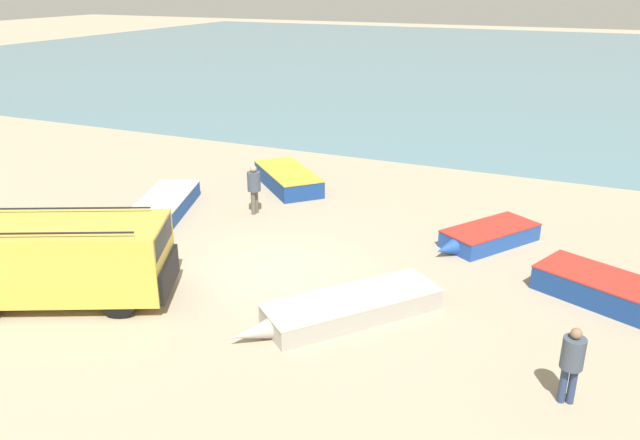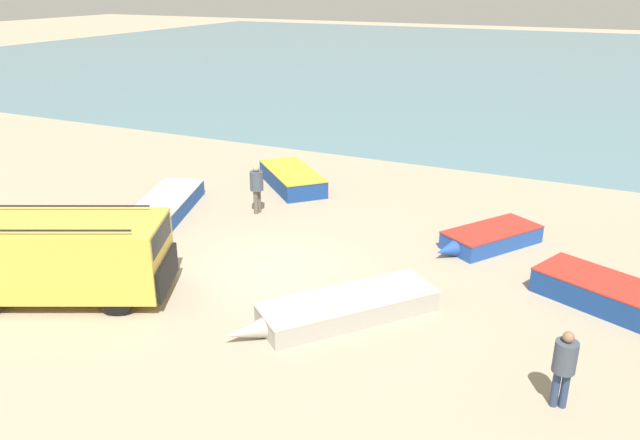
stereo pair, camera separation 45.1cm
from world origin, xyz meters
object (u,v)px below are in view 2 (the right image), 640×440
parked_van (61,256)px  fishing_rowboat_2 (291,177)px  fishing_rowboat_1 (342,308)px  fishing_rowboat_3 (168,204)px  fisherman_0 (564,363)px  fishing_rowboat_0 (489,238)px  fisherman_1 (257,185)px  fishing_rowboat_4 (606,293)px

parked_van → fishing_rowboat_2: bearing=59.7°
fishing_rowboat_1 → parked_van: bearing=-34.3°
fishing_rowboat_3 → parked_van: bearing=175.1°
fishing_rowboat_2 → fisherman_0: fisherman_0 is taller
fishing_rowboat_0 → fishing_rowboat_2: bearing=-74.8°
fishing_rowboat_0 → fisherman_0: 7.69m
fishing_rowboat_0 → fishing_rowboat_3: 10.90m
fishing_rowboat_1 → fisherman_1: size_ratio=2.70×
fishing_rowboat_2 → fishing_rowboat_3: (-2.51, -4.44, -0.05)m
fishing_rowboat_3 → fisherman_0: size_ratio=3.27×
fishing_rowboat_1 → fishing_rowboat_2: fishing_rowboat_2 is taller
fishing_rowboat_0 → fisherman_1: bearing=-52.9°
fisherman_0 → fishing_rowboat_4: bearing=-19.9°
fisherman_1 → fishing_rowboat_0: bearing=8.1°
fishing_rowboat_4 → fisherman_0: bearing=-74.4°
fishing_rowboat_2 → fisherman_1: 3.30m
fishing_rowboat_4 → fisherman_1: size_ratio=2.24×
fishing_rowboat_0 → fishing_rowboat_3: bearing=-47.5°
fishing_rowboat_3 → fisherman_0: bearing=-131.5°
fishing_rowboat_3 → fisherman_0: (13.52, -5.33, 0.69)m
fishing_rowboat_1 → fisherman_0: (5.04, -1.24, 0.71)m
parked_van → fishing_rowboat_2: parked_van is taller
fishing_rowboat_1 → fishing_rowboat_3: size_ratio=0.87×
fishing_rowboat_1 → fishing_rowboat_4: bearing=160.6°
fishing_rowboat_0 → fisherman_0: bearing=54.2°
parked_van → fisherman_0: parked_van is taller
fishing_rowboat_0 → fishing_rowboat_2: size_ratio=0.90×
parked_van → fishing_rowboat_0: (9.10, 7.93, -0.87)m
parked_van → fishing_rowboat_3: size_ratio=1.06×
fishing_rowboat_0 → fishing_rowboat_3: size_ratio=0.68×
fishing_rowboat_3 → fishing_rowboat_1: bearing=-135.8°
fishing_rowboat_0 → fishing_rowboat_4: size_ratio=0.93×
fishing_rowboat_4 → fisherman_0: (-0.61, -4.69, 0.65)m
parked_van → fishing_rowboat_1: parked_van is taller
fishing_rowboat_1 → fisherman_1: bearing=-94.5°
fisherman_0 → fishing_rowboat_2: bearing=35.9°
fishing_rowboat_2 → fishing_rowboat_4: 12.69m
fishing_rowboat_1 → fishing_rowboat_2: (-5.97, 8.54, 0.07)m
fishing_rowboat_0 → parked_van: bearing=-16.0°
fishing_rowboat_1 → fishing_rowboat_2: size_ratio=1.16×
fishing_rowboat_2 → fishing_rowboat_1: bearing=168.5°
fishing_rowboat_2 → fishing_rowboat_3: fishing_rowboat_2 is taller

